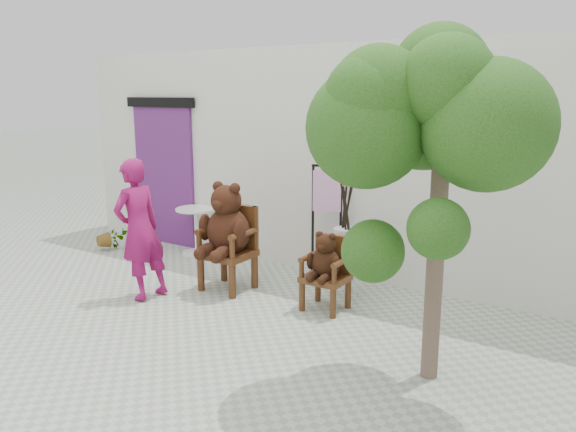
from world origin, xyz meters
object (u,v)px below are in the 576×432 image
object	(u,v)px
display_stand	(326,237)
tree	(419,116)
chair_small	(326,264)
cafe_table	(196,225)
person	(140,229)
stool_bucket	(346,242)
chair_big	(227,230)

from	to	relation	value
display_stand	tree	distance (m)	3.10
chair_small	cafe_table	distance (m)	2.88
tree	person	bearing A→B (deg)	177.34
display_stand	chair_small	bearing A→B (deg)	-80.83
stool_bucket	tree	size ratio (longest dim) A/B	0.49
chair_small	stool_bucket	distance (m)	0.58
person	stool_bucket	size ratio (longest dim) A/B	1.13
stool_bucket	tree	bearing A→B (deg)	-47.90
chair_small	person	distance (m)	2.24
chair_small	stool_bucket	world-z (taller)	stool_bucket
person	chair_big	bearing A→B (deg)	140.82
display_stand	cafe_table	bearing A→B (deg)	159.70
chair_big	stool_bucket	bearing A→B (deg)	26.48
person	chair_small	bearing A→B (deg)	116.31
person	tree	distance (m)	3.69
chair_small	chair_big	bearing A→B (deg)	-176.39
chair_small	person	bearing A→B (deg)	-157.86
chair_small	display_stand	world-z (taller)	display_stand
display_stand	person	bearing A→B (deg)	-152.61
tree	chair_big	bearing A→B (deg)	161.39
cafe_table	tree	size ratio (longest dim) A/B	0.24
chair_big	tree	distance (m)	3.21
chair_small	stool_bucket	xyz separation A→B (m)	(-0.05, 0.56, 0.12)
person	cafe_table	bearing A→B (deg)	-154.04
tree	display_stand	bearing A→B (deg)	134.68
chair_small	tree	bearing A→B (deg)	-36.25
person	stool_bucket	world-z (taller)	person
tree	chair_small	bearing A→B (deg)	143.75
chair_big	tree	size ratio (longest dim) A/B	0.46
display_stand	tree	bearing A→B (deg)	-65.53
person	stool_bucket	bearing A→B (deg)	129.03
chair_big	person	world-z (taller)	person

